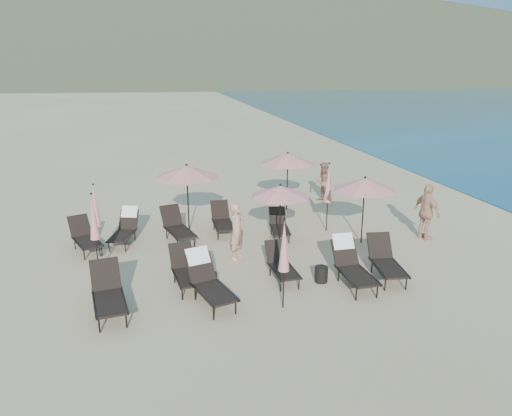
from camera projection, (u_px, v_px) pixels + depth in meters
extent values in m
plane|color=#D6BA8C|center=(298.00, 284.00, 13.25)|extent=(800.00, 800.00, 0.00)
cone|color=brown|center=(235.00, 17.00, 297.36)|extent=(690.00, 690.00, 55.00)
cone|color=brown|center=(404.00, 40.00, 358.40)|extent=(280.00, 280.00, 32.00)
cube|color=beige|center=(52.00, 31.00, 285.05)|extent=(18.00, 16.00, 38.00)
cube|color=black|center=(110.00, 303.00, 11.43)|extent=(0.85, 1.41, 0.06)
cube|color=black|center=(105.00, 274.00, 12.13)|extent=(0.75, 0.59, 0.69)
cylinder|color=black|center=(99.00, 325.00, 10.89)|extent=(0.04, 0.04, 0.38)
cylinder|color=black|center=(96.00, 302.00, 11.91)|extent=(0.04, 0.04, 0.38)
cylinder|color=black|center=(126.00, 320.00, 11.08)|extent=(0.04, 0.04, 0.38)
cylinder|color=black|center=(121.00, 298.00, 12.11)|extent=(0.04, 0.04, 0.38)
cube|color=black|center=(94.00, 304.00, 11.36)|extent=(0.22, 1.50, 0.04)
cube|color=black|center=(124.00, 299.00, 11.59)|extent=(0.22, 1.50, 0.04)
cube|color=black|center=(215.00, 293.00, 11.93)|extent=(0.98, 1.43, 0.05)
cube|color=black|center=(200.00, 267.00, 12.58)|extent=(0.78, 0.65, 0.67)
cylinder|color=black|center=(213.00, 313.00, 11.41)|extent=(0.04, 0.04, 0.37)
cylinder|color=black|center=(195.00, 293.00, 12.35)|extent=(0.04, 0.04, 0.37)
cylinder|color=black|center=(236.00, 307.00, 11.66)|extent=(0.04, 0.04, 0.37)
cylinder|color=black|center=(216.00, 288.00, 12.60)|extent=(0.04, 0.04, 0.37)
cube|color=black|center=(201.00, 295.00, 11.83)|extent=(0.41, 1.43, 0.04)
cube|color=black|center=(226.00, 289.00, 12.13)|extent=(0.41, 1.43, 0.04)
cube|color=white|center=(198.00, 256.00, 12.63)|extent=(0.64, 0.44, 0.40)
cube|color=black|center=(188.00, 277.00, 12.83)|extent=(0.74, 1.26, 0.05)
cube|color=black|center=(181.00, 255.00, 13.48)|extent=(0.67, 0.52, 0.62)
cylinder|color=black|center=(182.00, 294.00, 12.35)|extent=(0.04, 0.04, 0.34)
cylinder|color=black|center=(174.00, 277.00, 13.28)|extent=(0.04, 0.04, 0.34)
cylinder|color=black|center=(203.00, 291.00, 12.51)|extent=(0.04, 0.04, 0.34)
cylinder|color=black|center=(194.00, 274.00, 13.45)|extent=(0.04, 0.04, 0.34)
cube|color=black|center=(176.00, 278.00, 12.78)|extent=(0.17, 1.36, 0.04)
cube|color=black|center=(199.00, 275.00, 12.97)|extent=(0.17, 1.36, 0.04)
cube|color=black|center=(284.00, 271.00, 13.24)|extent=(0.60, 1.14, 0.05)
cube|color=black|center=(276.00, 251.00, 13.86)|extent=(0.59, 0.44, 0.58)
cylinder|color=black|center=(281.00, 286.00, 12.80)|extent=(0.03, 0.03, 0.32)
cylinder|color=black|center=(270.00, 271.00, 13.69)|extent=(0.03, 0.03, 0.32)
cylinder|color=black|center=(299.00, 284.00, 12.92)|extent=(0.03, 0.03, 0.32)
cylinder|color=black|center=(287.00, 269.00, 13.81)|extent=(0.03, 0.03, 0.32)
cube|color=black|center=(274.00, 271.00, 13.21)|extent=(0.06, 1.27, 0.04)
cube|color=black|center=(294.00, 269.00, 13.35)|extent=(0.06, 1.27, 0.04)
cube|color=black|center=(358.00, 276.00, 12.83)|extent=(0.68, 1.30, 0.05)
cube|color=black|center=(345.00, 252.00, 13.55)|extent=(0.67, 0.49, 0.67)
cylinder|color=black|center=(356.00, 294.00, 12.32)|extent=(0.04, 0.04, 0.37)
cylinder|color=black|center=(339.00, 275.00, 13.36)|extent=(0.04, 0.04, 0.37)
cylinder|color=black|center=(377.00, 291.00, 12.45)|extent=(0.04, 0.04, 0.37)
cylinder|color=black|center=(358.00, 273.00, 13.49)|extent=(0.04, 0.04, 0.37)
cube|color=black|center=(345.00, 276.00, 12.81)|extent=(0.05, 1.47, 0.04)
cube|color=black|center=(369.00, 274.00, 12.96)|extent=(0.05, 1.47, 0.04)
cube|color=white|center=(343.00, 241.00, 13.62)|extent=(0.59, 0.31, 0.40)
cube|color=black|center=(389.00, 268.00, 13.31)|extent=(0.86, 1.38, 0.05)
cube|color=black|center=(379.00, 246.00, 14.05)|extent=(0.73, 0.58, 0.67)
cylinder|color=black|center=(385.00, 284.00, 12.83)|extent=(0.04, 0.04, 0.37)
cylinder|color=black|center=(372.00, 267.00, 13.89)|extent=(0.04, 0.04, 0.37)
cylinder|color=black|center=(406.00, 283.00, 12.88)|extent=(0.04, 0.04, 0.37)
cylinder|color=black|center=(391.00, 266.00, 13.94)|extent=(0.04, 0.04, 0.37)
cube|color=black|center=(377.00, 268.00, 13.33)|extent=(0.26, 1.44, 0.04)
cube|color=black|center=(400.00, 267.00, 13.39)|extent=(0.26, 1.44, 0.04)
cube|color=black|center=(88.00, 242.00, 15.25)|extent=(1.00, 1.35, 0.05)
cube|color=black|center=(79.00, 226.00, 15.81)|extent=(0.74, 0.64, 0.62)
cylinder|color=black|center=(84.00, 255.00, 14.77)|extent=(0.04, 0.04, 0.34)
cylinder|color=black|center=(75.00, 244.00, 15.59)|extent=(0.04, 0.04, 0.34)
cylinder|color=black|center=(102.00, 251.00, 15.04)|extent=(0.04, 0.04, 0.34)
cylinder|color=black|center=(92.00, 241.00, 15.87)|extent=(0.04, 0.04, 0.34)
cube|color=black|center=(77.00, 243.00, 15.13)|extent=(0.50, 1.30, 0.04)
cube|color=black|center=(97.00, 239.00, 15.45)|extent=(0.50, 1.30, 0.04)
cube|color=black|center=(122.00, 236.00, 15.80)|extent=(0.93, 1.30, 0.05)
cube|color=black|center=(129.00, 220.00, 16.46)|extent=(0.71, 0.61, 0.60)
cylinder|color=black|center=(109.00, 247.00, 15.40)|extent=(0.04, 0.04, 0.33)
cylinder|color=black|center=(120.00, 235.00, 16.36)|extent=(0.04, 0.04, 0.33)
cylinder|color=black|center=(125.00, 247.00, 15.37)|extent=(0.04, 0.04, 0.33)
cylinder|color=black|center=(135.00, 236.00, 16.33)|extent=(0.04, 0.04, 0.33)
cube|color=black|center=(113.00, 235.00, 15.86)|extent=(0.44, 1.27, 0.04)
cube|color=black|center=(131.00, 235.00, 15.82)|extent=(0.44, 1.27, 0.04)
cube|color=white|center=(130.00, 212.00, 16.53)|extent=(0.59, 0.42, 0.36)
cube|color=black|center=(180.00, 232.00, 16.08)|extent=(0.94, 1.39, 0.05)
cube|color=black|center=(171.00, 215.00, 16.71)|extent=(0.75, 0.62, 0.66)
cylinder|color=black|center=(177.00, 244.00, 15.56)|extent=(0.04, 0.04, 0.36)
cylinder|color=black|center=(167.00, 234.00, 16.49)|extent=(0.04, 0.04, 0.36)
cylinder|color=black|center=(194.00, 241.00, 15.80)|extent=(0.04, 0.04, 0.36)
cylinder|color=black|center=(183.00, 231.00, 16.73)|extent=(0.04, 0.04, 0.36)
cube|color=black|center=(170.00, 233.00, 15.98)|extent=(0.38, 1.40, 0.04)
cube|color=black|center=(189.00, 230.00, 16.26)|extent=(0.38, 1.40, 0.04)
cube|color=black|center=(223.00, 225.00, 16.80)|extent=(0.66, 1.21, 0.05)
cube|color=black|center=(220.00, 210.00, 17.47)|extent=(0.63, 0.47, 0.62)
cylinder|color=black|center=(218.00, 236.00, 16.34)|extent=(0.04, 0.04, 0.34)
cylinder|color=black|center=(214.00, 226.00, 17.30)|extent=(0.04, 0.04, 0.34)
cylinder|color=black|center=(233.00, 234.00, 16.44)|extent=(0.04, 0.04, 0.34)
cylinder|color=black|center=(229.00, 225.00, 17.40)|extent=(0.04, 0.04, 0.34)
cube|color=black|center=(214.00, 225.00, 16.79)|extent=(0.08, 1.35, 0.04)
cube|color=black|center=(232.00, 224.00, 16.91)|extent=(0.08, 1.35, 0.04)
cube|color=black|center=(280.00, 230.00, 16.43)|extent=(0.71, 1.15, 0.04)
cube|color=black|center=(277.00, 216.00, 17.05)|extent=(0.61, 0.48, 0.56)
cylinder|color=black|center=(275.00, 239.00, 16.03)|extent=(0.03, 0.03, 0.31)
cylinder|color=black|center=(271.00, 230.00, 16.91)|extent=(0.03, 0.03, 0.31)
cylinder|color=black|center=(289.00, 239.00, 16.08)|extent=(0.03, 0.03, 0.31)
cylinder|color=black|center=(285.00, 229.00, 16.96)|extent=(0.03, 0.03, 0.31)
cube|color=black|center=(272.00, 229.00, 16.45)|extent=(0.21, 1.20, 0.04)
cube|color=black|center=(288.00, 229.00, 16.50)|extent=(0.21, 1.20, 0.04)
cylinder|color=black|center=(280.00, 218.00, 15.59)|extent=(0.04, 0.04, 1.92)
cone|color=tan|center=(280.00, 191.00, 15.34)|extent=(1.92, 1.92, 0.35)
sphere|color=black|center=(281.00, 185.00, 15.28)|extent=(0.07, 0.07, 0.07)
cylinder|color=black|center=(363.00, 212.00, 15.89)|extent=(0.04, 0.04, 2.06)
cone|color=tan|center=(365.00, 184.00, 15.62)|extent=(2.06, 2.06, 0.37)
sphere|color=black|center=(365.00, 177.00, 15.55)|extent=(0.08, 0.08, 0.08)
cylinder|color=black|center=(188.00, 200.00, 16.93)|extent=(0.05, 0.05, 2.22)
cone|color=tan|center=(187.00, 172.00, 16.64)|extent=(2.22, 2.22, 0.40)
sphere|color=black|center=(186.00, 165.00, 16.57)|extent=(0.08, 0.08, 0.08)
cylinder|color=black|center=(287.00, 183.00, 19.37)|extent=(0.04, 0.04, 2.14)
cone|color=tan|center=(288.00, 159.00, 19.08)|extent=(2.14, 2.14, 0.39)
sphere|color=black|center=(288.00, 153.00, 19.02)|extent=(0.08, 0.08, 0.08)
cylinder|color=black|center=(283.00, 289.00, 11.88)|extent=(0.04, 0.04, 0.97)
cone|color=tan|center=(284.00, 246.00, 11.56)|extent=(0.27, 0.27, 1.24)
sphere|color=black|center=(285.00, 219.00, 11.37)|extent=(0.06, 0.06, 0.06)
cylinder|color=black|center=(327.00, 216.00, 17.14)|extent=(0.04, 0.04, 1.04)
cone|color=tan|center=(328.00, 183.00, 16.80)|extent=(0.28, 0.28, 1.32)
sphere|color=black|center=(329.00, 163.00, 16.59)|extent=(0.07, 0.07, 0.07)
cylinder|color=black|center=(99.00, 241.00, 14.95)|extent=(0.04, 0.04, 0.98)
cone|color=tan|center=(95.00, 206.00, 14.62)|extent=(0.27, 0.27, 1.24)
sphere|color=black|center=(93.00, 184.00, 14.43)|extent=(0.06, 0.06, 0.06)
cylinder|color=black|center=(97.00, 256.00, 13.85)|extent=(0.04, 0.04, 0.99)
cone|color=tan|center=(93.00, 217.00, 13.52)|extent=(0.27, 0.27, 1.27)
sphere|color=black|center=(91.00, 194.00, 13.33)|extent=(0.06, 0.06, 0.06)
cylinder|color=black|center=(210.00, 282.00, 12.83)|extent=(0.36, 0.36, 0.48)
cylinder|color=black|center=(321.00, 274.00, 13.34)|extent=(0.36, 0.36, 0.43)
imported|color=tan|center=(237.00, 231.00, 14.69)|extent=(0.71, 0.75, 1.72)
imported|color=#95694D|center=(324.00, 183.00, 20.41)|extent=(0.83, 0.95, 1.65)
imported|color=tan|center=(427.00, 212.00, 16.26)|extent=(0.66, 1.16, 1.86)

